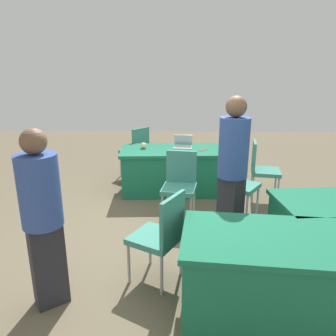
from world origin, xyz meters
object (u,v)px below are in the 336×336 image
at_px(scissors_red, 203,150).
at_px(laptop_silver, 183,145).
at_px(chair_tucked_left, 136,148).
at_px(chair_near_front, 161,233).
at_px(chair_tucked_right, 180,182).
at_px(person_presenter, 42,213).
at_px(table_foreground, 174,170).
at_px(chair_by_pillar, 261,167).
at_px(person_attendee_standing, 233,165).
at_px(table_mid_left, 277,276).
at_px(yarn_ball, 144,146).
at_px(chair_aisle, 236,180).

bearing_deg(scissors_red, laptop_silver, -78.63).
bearing_deg(chair_tucked_left, scissors_red, -83.21).
xyz_separation_m(chair_near_front, chair_tucked_right, (-0.20, -1.36, 0.03)).
height_order(person_presenter, scissors_red, person_presenter).
bearing_deg(table_foreground, chair_tucked_left, -45.33).
distance_m(chair_tucked_right, chair_by_pillar, 1.52).
height_order(chair_near_front, chair_tucked_left, chair_tucked_left).
height_order(table_foreground, person_attendee_standing, person_attendee_standing).
xyz_separation_m(table_mid_left, chair_tucked_right, (0.80, -1.80, 0.20)).
distance_m(table_foreground, yarn_ball, 0.68).
height_order(table_mid_left, chair_by_pillar, chair_by_pillar).
relative_size(table_mid_left, scissors_red, 9.44).
height_order(table_mid_left, chair_aisle, chair_aisle).
height_order(table_foreground, scissors_red, scissors_red).
xyz_separation_m(chair_near_front, person_attendee_standing, (-0.79, -0.75, 0.46)).
bearing_deg(chair_tucked_left, laptop_silver, -84.10).
bearing_deg(chair_aisle, table_mid_left, 35.43).
bearing_deg(table_mid_left, chair_by_pillar, -100.97).
relative_size(person_attendee_standing, yarn_ball, 17.32).
relative_size(table_mid_left, yarn_ball, 16.57).
xyz_separation_m(laptop_silver, scissors_red, (-0.34, 0.21, -0.04)).
distance_m(person_presenter, yarn_ball, 2.98).
relative_size(chair_by_pillar, laptop_silver, 2.80).
height_order(chair_by_pillar, scissors_red, chair_by_pillar).
distance_m(table_mid_left, person_attendee_standing, 1.36).
bearing_deg(table_mid_left, laptop_silver, -76.73).
height_order(table_foreground, chair_by_pillar, chair_by_pillar).
distance_m(chair_tucked_right, person_presenter, 2.10).
height_order(person_presenter, yarn_ball, person_presenter).
bearing_deg(table_foreground, person_presenter, 68.96).
bearing_deg(table_foreground, laptop_silver, -135.68).
bearing_deg(chair_tucked_left, chair_aisle, -98.10).
height_order(chair_aisle, chair_by_pillar, chair_aisle).
bearing_deg(chair_aisle, scissors_red, -124.46).
bearing_deg(chair_near_front, person_attendee_standing, -17.12).
bearing_deg(table_mid_left, chair_aisle, -89.40).
xyz_separation_m(chair_aisle, laptop_silver, (0.72, -1.21, 0.22)).
xyz_separation_m(table_mid_left, person_presenter, (1.99, -0.10, 0.52)).
bearing_deg(chair_by_pillar, scissors_red, -99.53).
xyz_separation_m(table_foreground, scissors_red, (-0.48, 0.07, 0.37)).
height_order(chair_tucked_left, chair_by_pillar, chair_tucked_left).
bearing_deg(chair_by_pillar, chair_tucked_right, -48.30).
relative_size(table_foreground, scissors_red, 10.26).
xyz_separation_m(chair_near_front, chair_tucked_left, (0.62, -3.30, 0.03)).
bearing_deg(table_foreground, chair_by_pillar, 163.71).
bearing_deg(laptop_silver, person_attendee_standing, 110.80).
bearing_deg(person_attendee_standing, chair_by_pillar, 116.96).
relative_size(person_presenter, yarn_ball, 15.73).
distance_m(chair_aisle, chair_by_pillar, 0.85).
bearing_deg(table_mid_left, yarn_ball, -65.08).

